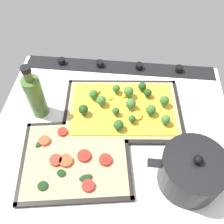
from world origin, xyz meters
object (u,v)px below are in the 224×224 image
baking_tray_front (123,110)px  broccoli_pizza (124,107)px  veggie_pizza_back (75,158)px  oil_bottle (35,96)px  cooking_pot (192,171)px  baking_tray_back (76,159)px

baking_tray_front → broccoli_pizza: (-0.33, -0.11, 1.57)cm
veggie_pizza_back → oil_bottle: (15.12, -16.91, 7.25)cm
broccoli_pizza → cooking_pot: (-19.57, 22.92, 3.68)cm
broccoli_pizza → veggie_pizza_back: bearing=56.9°
oil_bottle → veggie_pizza_back: bearing=131.8°
baking_tray_back → veggie_pizza_back: bearing=29.8°
baking_tray_front → baking_tray_back: size_ratio=1.16×
cooking_pot → baking_tray_back: bearing=-5.3°
oil_bottle → broccoli_pizza: bearing=-173.7°
cooking_pot → oil_bottle: 51.74cm
broccoli_pizza → cooking_pot: bearing=130.5°
baking_tray_front → broccoli_pizza: 1.61cm
broccoli_pizza → cooking_pot: 30.37cm
oil_bottle → cooking_pot: bearing=157.5°
baking_tray_front → baking_tray_back: same height
broccoli_pizza → baking_tray_front: bearing=19.1°
cooking_pot → oil_bottle: (47.72, -19.81, 2.72)cm
broccoli_pizza → veggie_pizza_back: size_ratio=1.18×
baking_tray_front → cooking_pot: 30.73cm
broccoli_pizza → oil_bottle: oil_bottle is taller
cooking_pot → broccoli_pizza: bearing=-49.5°
baking_tray_front → oil_bottle: bearing=6.1°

